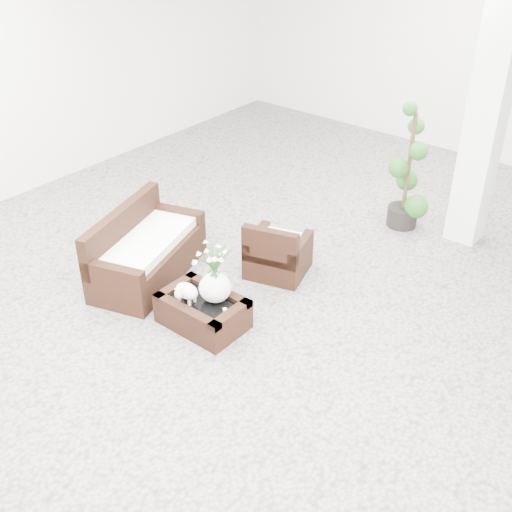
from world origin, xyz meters
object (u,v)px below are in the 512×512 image
Objects in this scene: coffee_table at (203,312)px; armchair at (278,246)px; loveseat at (147,246)px; topiary at (409,168)px.

coffee_table is 1.34m from armchair.
loveseat is at bearing 25.92° from armchair.
coffee_table is 0.57× the size of loveseat.
topiary is at bearing 79.88° from coffee_table.
coffee_table is at bearing -121.27° from loveseat.
coffee_table is 3.45m from topiary.
armchair is at bearing -64.91° from loveseat.
armchair is 0.46× the size of loveseat.
loveseat is 0.93× the size of topiary.
coffee_table is 1.21m from loveseat.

